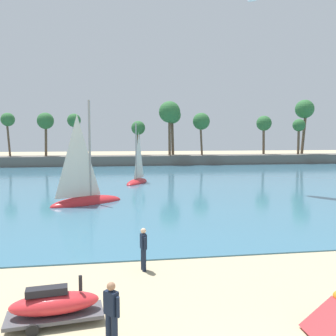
{
  "coord_description": "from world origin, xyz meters",
  "views": [
    {
      "loc": [
        -3.03,
        -5.38,
        5.13
      ],
      "look_at": [
        0.16,
        15.14,
        3.37
      ],
      "focal_mm": 38.45,
      "sensor_mm": 36.0,
      "label": 1
    }
  ],
  "objects": [
    {
      "name": "sea",
      "position": [
        0.0,
        55.53,
        0.03
      ],
      "size": [
        220.0,
        92.73,
        0.06
      ],
      "primitive_type": "cube",
      "color": "#386B84",
      "rests_on": "ground"
    },
    {
      "name": "palm_headland",
      "position": [
        1.0,
        61.94,
        2.93
      ],
      "size": [
        95.87,
        6.0,
        12.77
      ],
      "color": "#605B54",
      "rests_on": "ground"
    },
    {
      "name": "watercraft_on_trailer",
      "position": [
        -4.67,
        4.55,
        0.52
      ],
      "size": [
        2.7,
        1.35,
        1.28
      ],
      "color": "#4C4C51",
      "rests_on": "ground"
    },
    {
      "name": "person_rigging_by_gear",
      "position": [
        -3.1,
        3.1,
        0.89
      ],
      "size": [
        0.4,
        0.43,
        1.67
      ],
      "color": "#141E33",
      "rests_on": "ground"
    },
    {
      "name": "person_at_waterline",
      "position": [
        -1.89,
        8.13,
        0.89
      ],
      "size": [
        0.26,
        0.54,
        1.67
      ],
      "color": "#141E33",
      "rests_on": "ground"
    },
    {
      "name": "sailboat_mid_bay",
      "position": [
        -0.27,
        34.66,
        0.71
      ],
      "size": [
        3.44,
        5.09,
        7.15
      ],
      "color": "red",
      "rests_on": "sea"
    },
    {
      "name": "sailboat_toward_headland",
      "position": [
        -5.1,
        22.59,
        0.83
      ],
      "size": [
        5.96,
        4.46,
        8.5
      ],
      "color": "red",
      "rests_on": "sea"
    }
  ]
}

